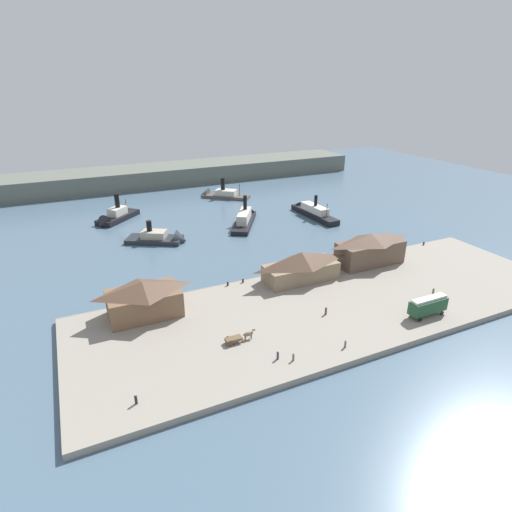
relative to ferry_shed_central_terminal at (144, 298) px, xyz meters
name	(u,v)px	position (x,y,z in m)	size (l,w,h in m)	color
ground_plane	(287,268)	(38.29, 9.69, -4.96)	(320.00, 320.00, 0.00)	slate
quay_promenade	(336,304)	(38.29, -12.31, -4.36)	(110.00, 36.00, 1.20)	gray
seawall_edge	(294,272)	(38.29, 6.09, -4.46)	(110.00, 0.80, 1.00)	slate
ferry_shed_central_terminal	(144,298)	(0.00, 0.00, 0.00)	(14.40, 9.01, 7.42)	brown
ferry_shed_east_terminal	(301,266)	(36.84, 0.40, -0.15)	(18.07, 7.39, 7.10)	#847056
ferry_shed_customs_shed	(370,248)	(57.87, 1.17, 0.38)	(17.75, 7.57, 8.16)	brown
street_tram	(428,305)	(51.52, -24.65, -1.35)	(8.40, 2.62, 4.10)	#1E4C2D
horse_cart	(239,337)	(13.51, -16.88, -2.84)	(5.85, 1.58, 1.87)	brown
pedestrian_by_tram	(136,400)	(-6.39, -25.02, -2.99)	(0.42, 0.42, 1.69)	#232328
pedestrian_walking_west	(345,344)	(29.97, -26.62, -3.06)	(0.38, 0.38, 1.53)	#6B5B4C
pedestrian_near_cart	(293,357)	(19.72, -25.95, -3.07)	(0.37, 0.37, 1.51)	#6B5B4C
pedestrian_standing_center	(278,355)	(17.50, -24.47, -3.01)	(0.41, 0.41, 1.64)	#33384C
pedestrian_near_east_shed	(433,292)	(59.44, -18.83, -2.95)	(0.44, 0.44, 1.77)	#6B5B4C
pedestrian_walking_east	(326,311)	(33.27, -15.59, -2.96)	(0.43, 0.43, 1.74)	#4C3D33
mooring_post_west	(424,243)	(80.85, 4.83, -3.31)	(0.44, 0.44, 0.90)	black
mooring_post_center_west	(401,248)	(72.16, 4.65, -3.31)	(0.44, 0.44, 0.90)	black
mooring_post_east	(228,284)	(19.92, 4.87, -3.31)	(0.44, 0.44, 0.90)	black
mooring_post_center_east	(243,281)	(23.74, 4.81, -3.31)	(0.44, 0.44, 0.90)	black
ferry_moored_east	(114,217)	(3.07, 68.92, -3.45)	(17.28, 17.15, 11.15)	black
ferry_outer_harbor	(163,239)	(13.76, 42.24, -3.83)	(18.86, 14.59, 9.04)	#23282D
ferry_approaching_east	(245,218)	(43.92, 49.18, -3.37)	(17.45, 23.85, 11.17)	black
ferry_mid_harbor	(219,194)	(47.33, 83.83, -3.74)	(20.00, 18.01, 10.50)	#514C47
ferry_moored_west	(311,211)	(68.46, 46.15, -3.34)	(5.44, 26.07, 9.18)	black
far_headland	(175,174)	(38.29, 119.69, -0.96)	(180.00, 24.00, 8.00)	#60665B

